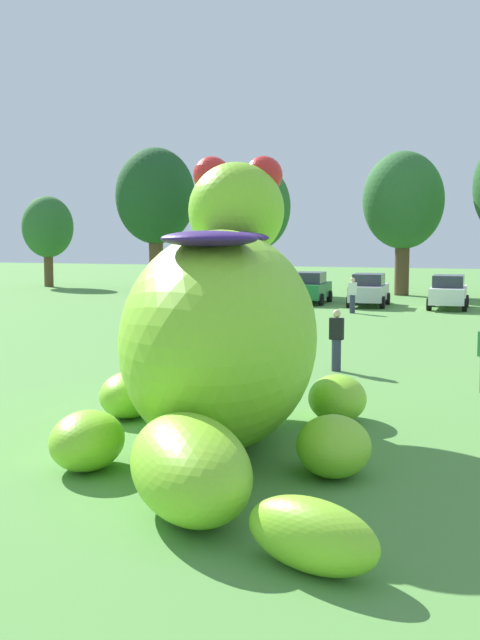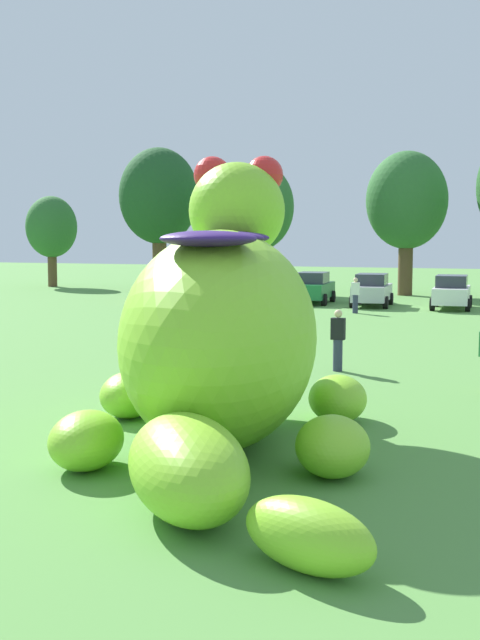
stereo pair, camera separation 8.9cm
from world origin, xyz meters
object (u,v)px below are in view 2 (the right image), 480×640
at_px(car_blue, 240,287).
at_px(car_silver, 372,290).
at_px(giant_inflatable_creature, 222,334).
at_px(car_green, 313,288).
at_px(car_orange, 177,286).
at_px(spectator_wandering, 355,296).
at_px(spectator_far_side, 338,341).
at_px(car_white, 452,292).

bearing_deg(car_blue, car_silver, 2.16).
distance_m(giant_inflatable_creature, car_green, 30.53).
distance_m(car_orange, car_silver, 11.19).
distance_m(car_silver, spectator_wandering, 4.06).
xyz_separation_m(car_blue, car_silver, (7.25, 0.27, 0.00)).
bearing_deg(giant_inflatable_creature, spectator_far_side, 88.63).
bearing_deg(spectator_far_side, giant_inflatable_creature, -91.37).
relative_size(car_green, car_silver, 1.00).
xyz_separation_m(car_blue, car_white, (11.35, 0.06, 0.00)).
height_order(giant_inflatable_creature, car_silver, giant_inflatable_creature).
height_order(giant_inflatable_creature, car_green, giant_inflatable_creature).
xyz_separation_m(car_silver, car_white, (4.10, -0.21, 0.00)).
relative_size(car_orange, car_blue, 1.01).
bearing_deg(car_silver, car_blue, -177.84).
bearing_deg(car_white, car_silver, 177.03).
bearing_deg(spectator_far_side, car_silver, 98.10).
bearing_deg(spectator_wandering, giant_inflatable_creature, -83.66).
height_order(car_silver, car_white, same).
bearing_deg(car_orange, spectator_far_side, -55.63).
bearing_deg(car_white, car_green, 173.25).
height_order(giant_inflatable_creature, spectator_far_side, giant_inflatable_creature).
relative_size(car_white, spectator_far_side, 2.43).
relative_size(car_blue, car_green, 1.00).
height_order(car_orange, car_silver, same).
bearing_deg(car_green, car_blue, -166.35).
distance_m(car_green, car_white, 7.51).
bearing_deg(car_white, giant_inflatable_creature, -92.64).
bearing_deg(car_white, car_orange, 179.63).
xyz_separation_m(car_blue, spectator_far_side, (10.21, -20.52, -0.01)).
bearing_deg(car_silver, car_green, 168.74).
xyz_separation_m(car_blue, spectator_wandering, (7.21, -3.79, -0.01)).
xyz_separation_m(car_orange, car_blue, (3.94, -0.16, 0.00)).
relative_size(car_white, spectator_wandering, 2.43).
bearing_deg(car_white, spectator_far_side, -93.16).
height_order(car_green, spectator_wandering, car_green).
height_order(car_blue, spectator_wandering, car_blue).
bearing_deg(giant_inflatable_creature, spectator_wandering, 96.34).
bearing_deg(spectator_wandering, car_blue, 152.29).
distance_m(car_white, spectator_wandering, 5.65).
bearing_deg(car_orange, car_silver, 0.58).
distance_m(giant_inflatable_creature, car_blue, 30.65).
bearing_deg(car_orange, giant_inflatable_creature, -64.40).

